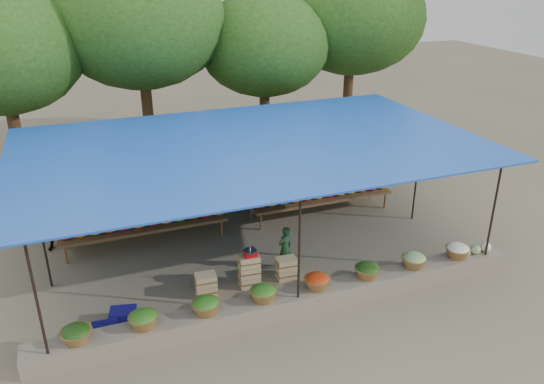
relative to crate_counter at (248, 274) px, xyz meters
name	(u,v)px	position (x,y,z in m)	size (l,w,h in m)	color
ground	(253,248)	(0.64, 1.57, -0.31)	(60.00, 60.00, 0.00)	#6A614E
stone_curb	(295,301)	(0.64, -1.18, -0.11)	(10.60, 0.55, 0.40)	#6A6455
stall_canopy	(250,148)	(0.64, 1.64, 2.36)	(10.80, 6.60, 2.82)	black
produce_baskets	(291,287)	(0.54, -1.18, 0.25)	(8.98, 0.58, 0.34)	brown
netting_backdrop	(218,162)	(0.64, 4.72, 0.94)	(10.60, 0.06, 2.50)	#1B4619
tree_row	(204,30)	(1.14, 7.66, 4.39)	(16.51, 5.50, 7.12)	#371D14
fruit_table_left	(144,220)	(-1.85, 2.92, 0.30)	(4.21, 0.95, 0.93)	brown
fruit_table_right	(319,193)	(3.15, 2.92, 0.30)	(4.21, 0.95, 0.93)	brown
crate_counter	(248,274)	(0.00, 0.00, 0.00)	(2.37, 0.37, 0.77)	tan
weighing_scale	(250,253)	(0.05, 0.00, 0.54)	(0.30, 0.30, 0.32)	red
vendor_seated	(285,248)	(1.05, 0.40, 0.24)	(0.40, 0.26, 1.10)	#19371E
customer_left	(59,222)	(-3.89, 3.33, 0.43)	(0.72, 0.56, 1.49)	slate
customer_mid	(254,178)	(1.55, 4.01, 0.58)	(1.16, 0.66, 1.79)	slate
customer_right	(334,174)	(3.90, 3.47, 0.56)	(1.03, 0.43, 1.75)	slate
blue_crate_front	(105,331)	(-3.18, -0.69, -0.17)	(0.48, 0.34, 0.29)	navy
blue_crate_back	(124,316)	(-2.78, -0.37, -0.15)	(0.52, 0.38, 0.31)	navy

